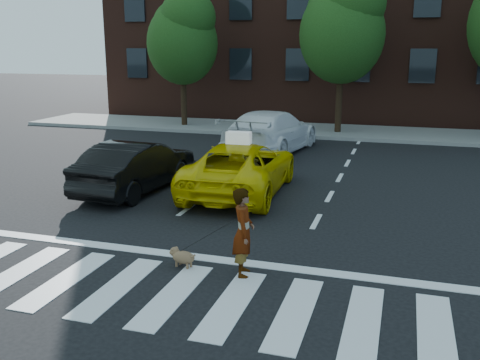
% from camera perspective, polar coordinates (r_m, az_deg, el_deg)
% --- Properties ---
extents(ground, '(120.00, 120.00, 0.00)m').
position_cam_1_polar(ground, '(8.88, -7.15, -12.08)').
color(ground, black).
rests_on(ground, ground).
extents(crosswalk, '(13.00, 2.40, 0.01)m').
position_cam_1_polar(crosswalk, '(8.88, -7.15, -12.05)').
color(crosswalk, silver).
rests_on(crosswalk, ground).
extents(stop_line, '(12.00, 0.30, 0.01)m').
position_cam_1_polar(stop_line, '(10.23, -3.44, -8.33)').
color(stop_line, silver).
rests_on(stop_line, ground).
extents(sidewalk_far, '(30.00, 4.00, 0.15)m').
position_cam_1_polar(sidewalk_far, '(25.26, 9.36, 5.17)').
color(sidewalk_far, slate).
rests_on(sidewalk_far, ground).
extents(building, '(26.00, 10.00, 12.00)m').
position_cam_1_polar(building, '(32.48, 11.75, 17.50)').
color(building, '#412017').
rests_on(building, ground).
extents(tree_left, '(3.39, 3.38, 6.50)m').
position_cam_1_polar(tree_left, '(26.35, -6.12, 15.17)').
color(tree_left, black).
rests_on(tree_left, ground).
extents(tree_mid, '(3.69, 3.69, 7.10)m').
position_cam_1_polar(tree_mid, '(24.42, 10.94, 16.06)').
color(tree_mid, black).
rests_on(tree_mid, ground).
extents(taxi, '(2.48, 5.08, 1.39)m').
position_cam_1_polar(taxi, '(14.52, 0.10, 1.32)').
color(taxi, '#D5BB04').
rests_on(taxi, ground).
extents(black_sedan, '(1.81, 4.38, 1.41)m').
position_cam_1_polar(black_sedan, '(14.95, -10.97, 1.47)').
color(black_sedan, black).
rests_on(black_sedan, ground).
extents(white_suv, '(2.92, 5.75, 1.60)m').
position_cam_1_polar(white_suv, '(20.11, 3.31, 5.18)').
color(white_suv, white).
rests_on(white_suv, ground).
extents(woman, '(0.51, 0.65, 1.57)m').
position_cam_1_polar(woman, '(9.25, 0.35, -5.59)').
color(woman, '#999999').
rests_on(woman, ground).
extents(dog, '(0.58, 0.33, 0.34)m').
position_cam_1_polar(dog, '(9.85, -6.25, -8.09)').
color(dog, olive).
rests_on(dog, ground).
extents(taxi_sign, '(0.66, 0.30, 0.32)m').
position_cam_1_polar(taxi_sign, '(14.17, -0.14, 4.53)').
color(taxi_sign, white).
rests_on(taxi_sign, taxi).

